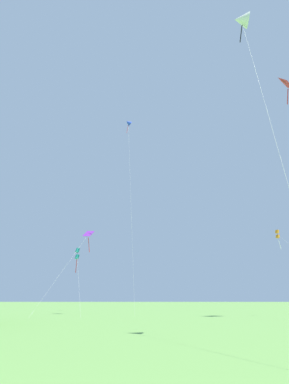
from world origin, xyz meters
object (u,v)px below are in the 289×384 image
object	(u,v)px
kite_white_distant	(241,20)
kite_blue_delta	(128,123)
kite_red_high	(289,91)
kite_orange_box	(279,235)
kite_purple_streamer	(87,238)
kite_teal_box	(77,254)

from	to	relation	value
kite_white_distant	kite_blue_delta	bearing A→B (deg)	105.49
kite_red_high	kite_orange_box	bearing A→B (deg)	100.04
kite_purple_streamer	kite_teal_box	bearing A→B (deg)	151.24
kite_orange_box	kite_red_high	bearing A→B (deg)	-79.96
kite_blue_delta	kite_red_high	bearing A→B (deg)	-38.14
kite_teal_box	kite_red_high	bearing A→B (deg)	-21.07
kite_white_distant	kite_purple_streamer	distance (m)	29.80
kite_white_distant	kite_blue_delta	xyz separation A→B (m)	(-8.71, 31.42, 11.11)
kite_white_distant	kite_teal_box	bearing A→B (deg)	119.05
kite_blue_delta	kite_teal_box	bearing A→B (deg)	-136.91
kite_white_distant	kite_blue_delta	distance (m)	34.45
kite_orange_box	kite_teal_box	xyz separation A→B (m)	(-23.78, 4.03, -1.58)
kite_teal_box	kite_white_distant	bearing A→B (deg)	-60.95
kite_orange_box	kite_teal_box	distance (m)	24.17
kite_blue_delta	kite_purple_streamer	xyz separation A→B (m)	(-4.48, -6.08, -19.59)
kite_white_distant	kite_teal_box	distance (m)	31.55
kite_red_high	kite_orange_box	world-z (taller)	kite_red_high
kite_purple_streamer	kite_teal_box	xyz separation A→B (m)	(-1.28, 0.70, -1.91)
kite_red_high	kite_teal_box	size ratio (longest dim) A/B	3.28
kite_blue_delta	kite_orange_box	xyz separation A→B (m)	(18.03, -9.41, -19.93)
kite_blue_delta	kite_orange_box	size ratio (longest dim) A/B	2.66
kite_blue_delta	kite_white_distant	bearing A→B (deg)	-74.51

